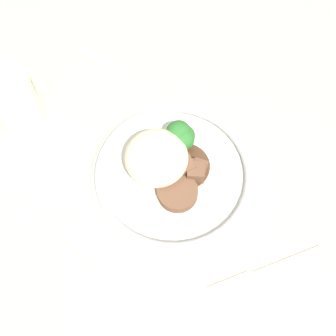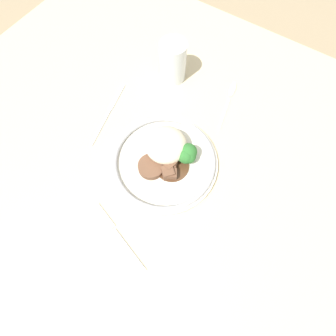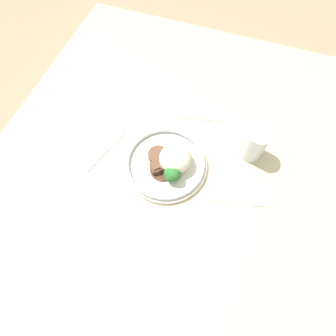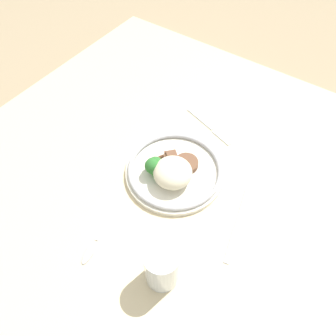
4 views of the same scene
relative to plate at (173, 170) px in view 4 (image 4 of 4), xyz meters
name	(u,v)px [view 4 (image 4 of 4)]	position (x,y,z in m)	size (l,w,h in m)	color
ground_plane	(187,190)	(-0.01, 0.04, -0.07)	(8.00, 8.00, 0.00)	#998466
dining_table	(187,186)	(-0.01, 0.04, -0.05)	(1.14, 1.27, 0.05)	beige
plate	(173,170)	(0.00, 0.00, 0.00)	(0.26, 0.26, 0.07)	silver
juice_glass	(162,268)	(0.24, 0.13, 0.03)	(0.07, 0.07, 0.11)	#F4AD19
fork	(212,129)	(-0.20, 0.00, -0.02)	(0.06, 0.18, 0.00)	#B7B7BC
knife	(237,227)	(0.04, 0.21, -0.02)	(0.21, 0.06, 0.00)	#B7B7BC
spoon	(94,245)	(0.27, -0.04, -0.02)	(0.16, 0.05, 0.01)	#B7B7BC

